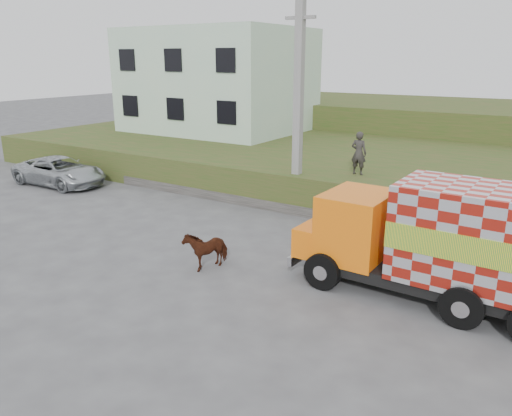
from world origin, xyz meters
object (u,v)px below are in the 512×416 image
Objects in this scene: cow at (206,248)px; pedestrian at (359,153)px; cargo_truck at (446,242)px; utility_pole at (298,107)px; suv at (60,171)px.

cow is 0.79× the size of pedestrian.
pedestrian is at bearing 129.28° from cargo_truck.
utility_pole is 7.22m from cow.
cargo_truck is at bearing 128.68° from pedestrian.
pedestrian is (-4.62, 6.02, 0.78)m from cargo_truck.
cargo_truck reaches higher than cow.
cow is 12.49m from suv.
cargo_truck is 1.43× the size of suv.
pedestrian is at bearing 29.67° from utility_pole.
pedestrian is at bearing -77.21° from suv.
cargo_truck is 6.47m from cow.
utility_pole is 8.62m from cargo_truck.
cow is (-6.23, -1.43, -1.00)m from cargo_truck.
cargo_truck is at bearing 28.71° from cow.
cargo_truck is 4.11× the size of pedestrian.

